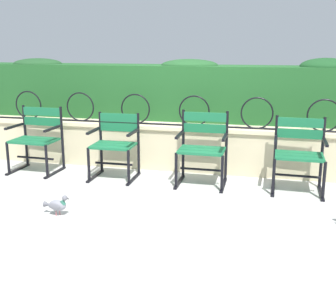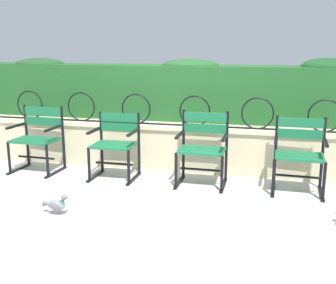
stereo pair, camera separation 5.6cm
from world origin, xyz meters
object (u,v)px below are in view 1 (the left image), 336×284
park_chair_leftmost (37,137)px  park_chair_centre_left (115,143)px  pigeon_far_side (57,205)px  park_chair_centre_right (203,146)px  park_chair_rightmost (299,152)px

park_chair_leftmost → park_chair_centre_left: size_ratio=1.06×
park_chair_centre_left → pigeon_far_side: size_ratio=2.86×
park_chair_leftmost → pigeon_far_side: bearing=-54.0°
park_chair_centre_right → park_chair_rightmost: size_ratio=1.04×
park_chair_leftmost → park_chair_centre_left: bearing=-1.4°
park_chair_rightmost → park_chair_centre_right: bearing=179.9°
park_chair_leftmost → park_chair_rightmost: (3.42, -0.02, -0.00)m
park_chair_rightmost → park_chair_centre_left: bearing=-179.8°
park_chair_centre_right → park_chair_rightmost: 1.14m
park_chair_centre_right → pigeon_far_side: (-1.28, -1.36, -0.36)m
pigeon_far_side → park_chair_centre_right: bearing=46.7°
park_chair_centre_left → park_chair_rightmost: size_ratio=0.96×
park_chair_centre_left → pigeon_far_side: bearing=-95.8°
park_chair_rightmost → pigeon_far_side: park_chair_rightmost is taller
park_chair_centre_left → park_chair_centre_right: 1.14m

